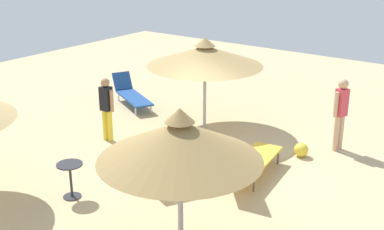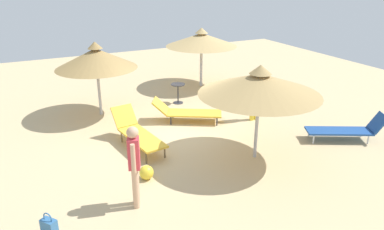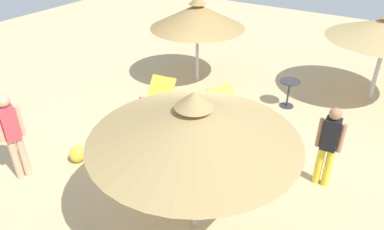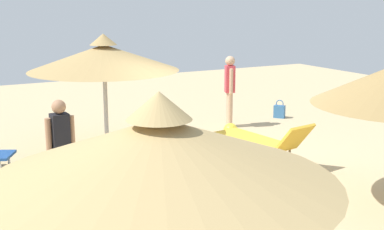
{
  "view_description": "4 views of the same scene",
  "coord_description": "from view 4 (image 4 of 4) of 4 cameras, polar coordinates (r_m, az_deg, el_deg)",
  "views": [
    {
      "loc": [
        5.95,
        -8.22,
        4.84
      ],
      "look_at": [
        -0.36,
        0.36,
        1.06
      ],
      "focal_mm": 47.94,
      "sensor_mm": 36.0,
      "label": 1
    },
    {
      "loc": [
        3.85,
        8.96,
        4.45
      ],
      "look_at": [
        -0.2,
        0.67,
        0.81
      ],
      "focal_mm": 34.4,
      "sensor_mm": 36.0,
      "label": 2
    },
    {
      "loc": [
        -3.42,
        5.62,
        4.47
      ],
      "look_at": [
        -0.42,
        0.86,
        1.15
      ],
      "focal_mm": 33.68,
      "sensor_mm": 36.0,
      "label": 3
    },
    {
      "loc": [
        -4.47,
        -7.44,
        3.03
      ],
      "look_at": [
        -0.33,
        0.24,
        1.07
      ],
      "focal_mm": 47.61,
      "sensor_mm": 36.0,
      "label": 4
    }
  ],
  "objects": [
    {
      "name": "ground",
      "position": [
        9.21,
        2.54,
        -6.86
      ],
      "size": [
        24.0,
        24.0,
        0.1
      ],
      "primitive_type": "cube",
      "color": "tan"
    },
    {
      "name": "side_table_round",
      "position": [
        6.49,
        4.83,
        -10.53
      ],
      "size": [
        0.51,
        0.51,
        0.71
      ],
      "color": "#2D2D33",
      "rests_on": "ground"
    },
    {
      "name": "beach_ball",
      "position": [
        11.53,
        4.33,
        -1.73
      ],
      "size": [
        0.33,
        0.33,
        0.33
      ],
      "primitive_type": "sphere",
      "color": "yellow",
      "rests_on": "ground"
    },
    {
      "name": "person_standing_far_left",
      "position": [
        12.35,
        4.25,
        3.15
      ],
      "size": [
        0.29,
        0.41,
        1.74
      ],
      "color": "tan",
      "rests_on": "ground"
    },
    {
      "name": "parasol_umbrella_back",
      "position": [
        3.94,
        -3.65,
        -3.99
      ],
      "size": [
        2.84,
        2.84,
        2.36
      ],
      "color": "#B2B2B7",
      "rests_on": "ground"
    },
    {
      "name": "lounge_chair_edge",
      "position": [
        9.91,
        7.98,
        -2.73
      ],
      "size": [
        0.93,
        2.22,
        0.88
      ],
      "color": "gold",
      "rests_on": "ground"
    },
    {
      "name": "lounge_chair_near_right",
      "position": [
        8.12,
        1.14,
        -6.68
      ],
      "size": [
        2.18,
        1.62,
        0.72
      ],
      "color": "gold",
      "rests_on": "ground"
    },
    {
      "name": "parasol_umbrella_near_left",
      "position": [
        10.16,
        -9.84,
        6.38
      ],
      "size": [
        2.96,
        2.96,
        2.41
      ],
      "color": "#B2B2B7",
      "rests_on": "ground"
    },
    {
      "name": "handbag",
      "position": [
        13.62,
        9.77,
        0.43
      ],
      "size": [
        0.3,
        0.32,
        0.48
      ],
      "color": "#336699",
      "rests_on": "ground"
    },
    {
      "name": "person_standing_front",
      "position": [
        7.97,
        -14.47,
        -3.25
      ],
      "size": [
        0.45,
        0.23,
        1.59
      ],
      "color": "yellow",
      "rests_on": "ground"
    }
  ]
}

